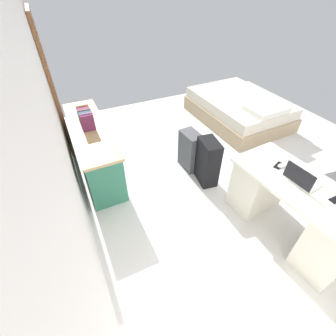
% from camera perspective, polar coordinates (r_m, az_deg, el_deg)
% --- Properties ---
extents(ground_plane, '(5.64, 5.64, 0.00)m').
position_cam_1_polar(ground_plane, '(3.82, 13.65, -0.08)').
color(ground_plane, silver).
extents(wall_back, '(4.64, 0.10, 2.51)m').
position_cam_1_polar(wall_back, '(2.46, -25.93, 8.09)').
color(wall_back, white).
rests_on(wall_back, ground_plane).
extents(door_wooden, '(0.88, 0.05, 2.04)m').
position_cam_1_polar(door_wooden, '(4.18, -26.03, 17.04)').
color(door_wooden, brown).
rests_on(door_wooden, ground_plane).
extents(desk, '(1.49, 0.78, 0.73)m').
position_cam_1_polar(desk, '(2.98, 27.78, -8.62)').
color(desk, silver).
rests_on(desk, ground_plane).
extents(credenza, '(1.80, 0.48, 0.73)m').
position_cam_1_polar(credenza, '(3.68, -17.44, 4.51)').
color(credenza, '#2D7056').
rests_on(credenza, ground_plane).
extents(bed, '(1.94, 1.45, 0.58)m').
position_cam_1_polar(bed, '(5.10, 16.60, 13.50)').
color(bed, tan).
rests_on(bed, ground_plane).
extents(suitcase_black, '(0.39, 0.27, 0.68)m').
position_cam_1_polar(suitcase_black, '(3.34, 9.53, 1.43)').
color(suitcase_black, black).
rests_on(suitcase_black, ground_plane).
extents(suitcase_spare_grey, '(0.37, 0.24, 0.60)m').
position_cam_1_polar(suitcase_spare_grey, '(3.59, 5.40, 4.20)').
color(suitcase_spare_grey, '#4C4C51').
rests_on(suitcase_spare_grey, ground_plane).
extents(laptop, '(0.33, 0.25, 0.21)m').
position_cam_1_polar(laptop, '(2.74, 29.35, -2.24)').
color(laptop, silver).
rests_on(laptop, desk).
extents(computer_mouse, '(0.07, 0.10, 0.03)m').
position_cam_1_polar(computer_mouse, '(2.88, 25.65, 0.50)').
color(computer_mouse, white).
rests_on(computer_mouse, desk).
extents(cell_phone_near_laptop, '(0.07, 0.14, 0.01)m').
position_cam_1_polar(cell_phone_near_laptop, '(2.75, 35.43, -6.18)').
color(cell_phone_near_laptop, black).
rests_on(cell_phone_near_laptop, desk).
extents(cell_phone_by_mouse, '(0.11, 0.15, 0.01)m').
position_cam_1_polar(cell_phone_by_mouse, '(2.89, 25.09, 0.56)').
color(cell_phone_by_mouse, black).
rests_on(cell_phone_by_mouse, desk).
extents(book_row, '(0.35, 0.17, 0.24)m').
position_cam_1_polar(book_row, '(3.48, -19.19, 11.29)').
color(book_row, '#642548').
rests_on(book_row, credenza).
extents(figurine_small, '(0.08, 0.08, 0.11)m').
position_cam_1_polar(figurine_small, '(3.80, -19.88, 12.53)').
color(figurine_small, red).
rests_on(figurine_small, credenza).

